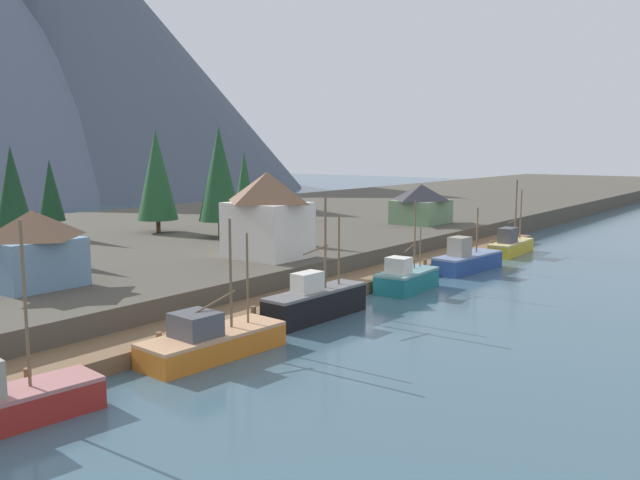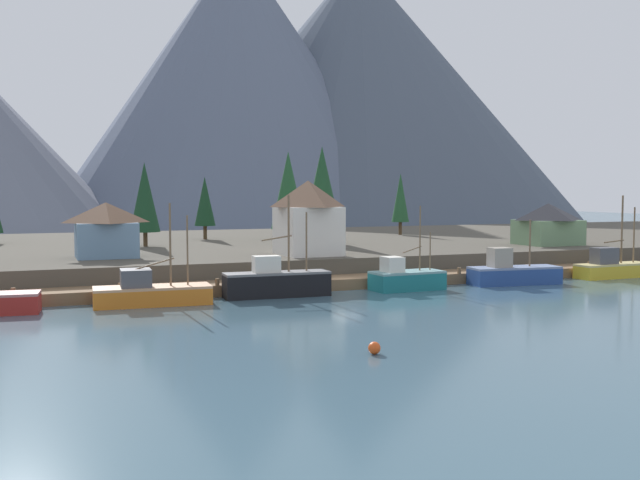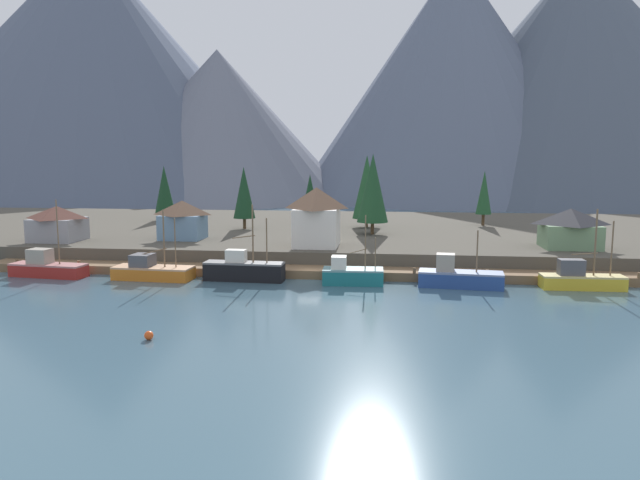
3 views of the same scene
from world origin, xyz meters
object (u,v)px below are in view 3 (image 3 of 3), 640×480
at_px(fishing_boat_blue, 459,277).
at_px(conifer_near_right, 165,189).
at_px(fishing_boat_orange, 152,271).
at_px(fishing_boat_yellow, 580,279).
at_px(channel_buoy, 149,335).
at_px(conifer_back_right, 484,193).
at_px(conifer_back_left, 244,193).
at_px(house_white, 317,216).
at_px(conifer_mid_right, 310,194).
at_px(fishing_boat_teal, 352,275).
at_px(house_blue, 183,219).
at_px(house_grey, 58,223).
at_px(conifer_near_left, 373,188).
at_px(fishing_boat_red, 47,267).
at_px(fishing_boat_black, 244,270).
at_px(conifer_mid_left, 367,187).
at_px(house_green, 570,228).

xyz_separation_m(fishing_boat_blue, conifer_near_right, (-48.36, 39.88, 7.02)).
relative_size(fishing_boat_orange, fishing_boat_yellow, 1.07).
bearing_deg(channel_buoy, conifer_back_right, 60.83).
bearing_deg(conifer_back_left, channel_buoy, -84.30).
bearing_deg(house_white, conifer_back_left, 128.47).
xyz_separation_m(fishing_boat_orange, conifer_mid_right, (13.12, 38.57, 6.63)).
bearing_deg(fishing_boat_orange, fishing_boat_blue, 3.63).
relative_size(fishing_boat_teal, conifer_back_left, 0.77).
distance_m(house_blue, channel_buoy, 39.85).
bearing_deg(fishing_boat_blue, house_grey, 172.89).
xyz_separation_m(house_white, conifer_near_left, (6.75, 12.99, 3.01)).
relative_size(fishing_boat_teal, conifer_back_right, 0.83).
relative_size(house_white, conifer_back_left, 0.77).
bearing_deg(fishing_boat_blue, conifer_near_right, 146.12).
bearing_deg(fishing_boat_orange, fishing_boat_red, -176.76).
distance_m(fishing_boat_orange, conifer_back_left, 30.00).
distance_m(fishing_boat_blue, house_grey, 54.39).
xyz_separation_m(fishing_boat_yellow, conifer_near_right, (-61.14, 39.35, 7.02)).
height_order(house_grey, channel_buoy, house_grey).
bearing_deg(fishing_boat_blue, conifer_back_left, 142.57).
bearing_deg(fishing_boat_blue, fishing_boat_yellow, 8.03).
relative_size(house_white, house_blue, 1.26).
bearing_deg(house_grey, channel_buoy, -51.57).
relative_size(fishing_boat_red, conifer_mid_right, 1.10).
xyz_separation_m(fishing_boat_red, house_grey, (-5.38, 11.90, 3.87)).
xyz_separation_m(fishing_boat_yellow, channel_buoy, (-38.53, -22.81, -0.73)).
relative_size(fishing_boat_black, house_grey, 1.40).
distance_m(fishing_boat_red, channel_buoy, 31.21).
bearing_deg(fishing_boat_red, fishing_boat_black, 7.40).
relative_size(fishing_boat_orange, fishing_boat_blue, 1.01).
bearing_deg(fishing_boat_blue, conifer_mid_left, 114.63).
bearing_deg(fishing_boat_teal, conifer_back_right, 60.10).
bearing_deg(conifer_back_right, channel_buoy, -119.17).
bearing_deg(fishing_boat_blue, channel_buoy, -133.50).
bearing_deg(channel_buoy, conifer_near_left, 71.54).
height_order(conifer_near_left, conifer_near_right, conifer_near_left).
distance_m(conifer_near_left, conifer_back_left, 21.18).
distance_m(fishing_boat_black, conifer_mid_right, 38.64).
height_order(conifer_back_left, conifer_back_right, conifer_back_left).
bearing_deg(conifer_mid_right, fishing_boat_teal, -75.56).
bearing_deg(fishing_boat_yellow, house_grey, 168.53).
xyz_separation_m(fishing_boat_teal, conifer_back_left, (-19.21, 28.65, 7.25)).
relative_size(fishing_boat_blue, channel_buoy, 13.08).
height_order(fishing_boat_black, house_blue, fishing_boat_black).
bearing_deg(house_blue, fishing_boat_red, -125.13).
xyz_separation_m(house_white, channel_buoy, (-8.81, -33.60, -6.04)).
distance_m(conifer_near_left, channel_buoy, 49.95).
bearing_deg(house_white, conifer_mid_left, 75.94).
bearing_deg(conifer_mid_right, fishing_boat_blue, -60.83).
height_order(house_green, conifer_mid_right, conifer_mid_right).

